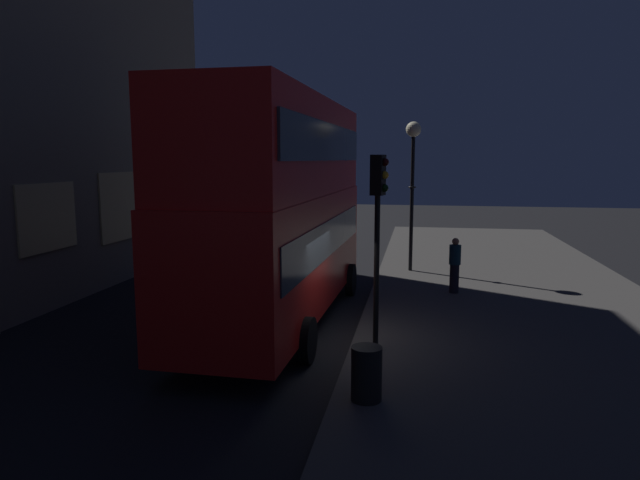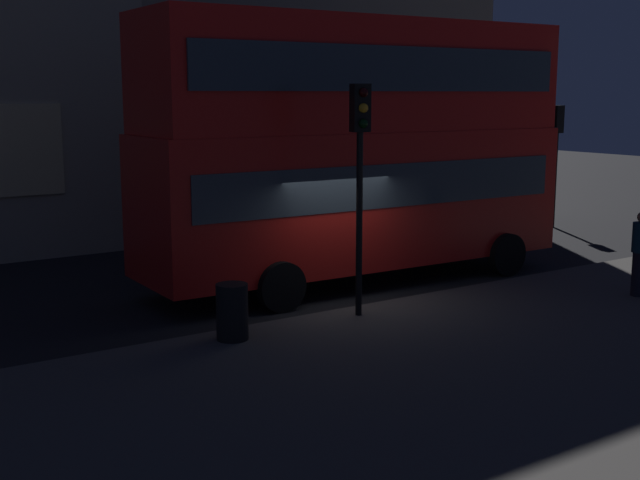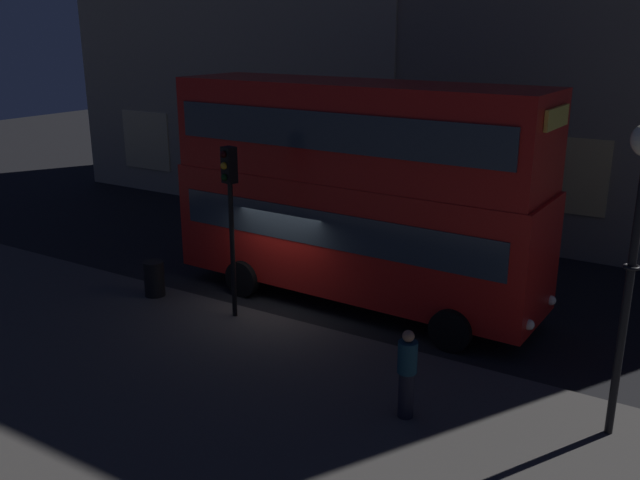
% 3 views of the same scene
% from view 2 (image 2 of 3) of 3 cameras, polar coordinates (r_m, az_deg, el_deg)
% --- Properties ---
extents(ground_plane, '(80.00, 80.00, 0.00)m').
position_cam_2_polar(ground_plane, '(16.74, 1.14, -4.33)').
color(ground_plane, black).
extents(sidewalk_slab, '(44.00, 8.64, 0.12)m').
position_cam_2_polar(sidewalk_slab, '(13.06, 14.39, -8.57)').
color(sidewalk_slab, '#423F3D').
rests_on(sidewalk_slab, ground).
extents(double_decker_bus, '(9.98, 3.10, 5.72)m').
position_cam_2_polar(double_decker_bus, '(18.10, 2.60, 6.90)').
color(double_decker_bus, red).
rests_on(double_decker_bus, ground).
extents(traffic_light_near_kerb, '(0.37, 0.39, 4.22)m').
position_cam_2_polar(traffic_light_near_kerb, '(14.86, 2.79, 6.13)').
color(traffic_light_near_kerb, black).
rests_on(traffic_light_near_kerb, sidewalk_slab).
extents(traffic_light_far_side, '(0.33, 0.37, 3.81)m').
position_cam_2_polar(traffic_light_far_side, '(26.89, 16.00, 6.66)').
color(traffic_light_far_side, black).
rests_on(traffic_light_far_side, ground).
extents(pedestrian, '(0.36, 0.36, 1.72)m').
position_cam_2_polar(pedestrian, '(17.82, 21.26, -0.83)').
color(pedestrian, black).
rests_on(pedestrian, sidewalk_slab).
extents(litter_bin, '(0.54, 0.54, 0.95)m').
position_cam_2_polar(litter_bin, '(13.83, -6.09, -4.95)').
color(litter_bin, black).
rests_on(litter_bin, sidewalk_slab).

